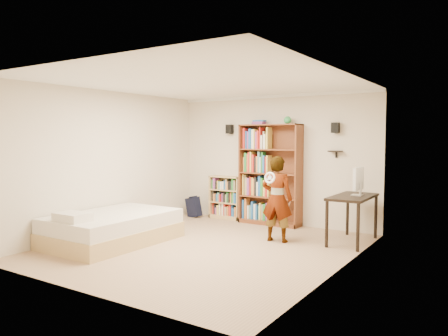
{
  "coord_description": "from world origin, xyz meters",
  "views": [
    {
      "loc": [
        4.13,
        -5.79,
        1.81
      ],
      "look_at": [
        -0.03,
        0.6,
        1.28
      ],
      "focal_mm": 35.0,
      "sensor_mm": 36.0,
      "label": 1
    }
  ],
  "objects_px": {
    "daybed": "(113,224)",
    "person": "(277,199)",
    "low_bookshelf": "(226,197)",
    "computer_desk": "(352,219)",
    "tall_bookshelf": "(270,175)"
  },
  "relations": [
    {
      "from": "computer_desk",
      "to": "tall_bookshelf",
      "type": "bearing_deg",
      "value": 161.21
    },
    {
      "from": "computer_desk",
      "to": "person",
      "type": "distance_m",
      "value": 1.34
    },
    {
      "from": "tall_bookshelf",
      "to": "computer_desk",
      "type": "distance_m",
      "value": 2.13
    },
    {
      "from": "computer_desk",
      "to": "person",
      "type": "relative_size",
      "value": 0.8
    },
    {
      "from": "low_bookshelf",
      "to": "computer_desk",
      "type": "height_order",
      "value": "low_bookshelf"
    },
    {
      "from": "daybed",
      "to": "person",
      "type": "bearing_deg",
      "value": 35.1
    },
    {
      "from": "tall_bookshelf",
      "to": "low_bookshelf",
      "type": "height_order",
      "value": "tall_bookshelf"
    },
    {
      "from": "low_bookshelf",
      "to": "daybed",
      "type": "bearing_deg",
      "value": -97.85
    },
    {
      "from": "computer_desk",
      "to": "daybed",
      "type": "height_order",
      "value": "computer_desk"
    },
    {
      "from": "low_bookshelf",
      "to": "daybed",
      "type": "relative_size",
      "value": 0.44
    },
    {
      "from": "low_bookshelf",
      "to": "person",
      "type": "relative_size",
      "value": 0.64
    },
    {
      "from": "low_bookshelf",
      "to": "daybed",
      "type": "xyz_separation_m",
      "value": [
        -0.41,
        -2.97,
        -0.16
      ]
    },
    {
      "from": "computer_desk",
      "to": "daybed",
      "type": "xyz_separation_m",
      "value": [
        -3.45,
        -2.27,
        -0.09
      ]
    },
    {
      "from": "low_bookshelf",
      "to": "daybed",
      "type": "height_order",
      "value": "low_bookshelf"
    },
    {
      "from": "tall_bookshelf",
      "to": "computer_desk",
      "type": "height_order",
      "value": "tall_bookshelf"
    }
  ]
}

